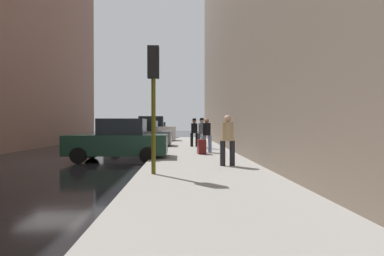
% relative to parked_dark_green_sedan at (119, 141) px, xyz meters
% --- Properties ---
extents(ground_plane, '(120.00, 120.00, 0.00)m').
position_rel_parked_dark_green_sedan_xyz_m(ground_plane, '(-2.65, -0.13, -0.85)').
color(ground_plane, black).
extents(sidewalk, '(4.00, 40.00, 0.15)m').
position_rel_parked_dark_green_sedan_xyz_m(sidewalk, '(3.35, -0.13, -0.77)').
color(sidewalk, gray).
rests_on(sidewalk, ground_plane).
extents(parked_dark_green_sedan, '(4.20, 2.07, 1.79)m').
position_rel_parked_dark_green_sedan_xyz_m(parked_dark_green_sedan, '(0.00, 0.00, 0.00)').
color(parked_dark_green_sedan, '#193828').
rests_on(parked_dark_green_sedan, ground_plane).
extents(parked_gray_coupe, '(4.24, 2.14, 1.79)m').
position_rel_parked_dark_green_sedan_xyz_m(parked_gray_coupe, '(-0.00, 6.79, 0.00)').
color(parked_gray_coupe, slate).
rests_on(parked_gray_coupe, ground_plane).
extents(parked_white_van, '(4.65, 2.17, 2.25)m').
position_rel_parked_dark_green_sedan_xyz_m(parked_white_van, '(-0.00, 13.19, 0.18)').
color(parked_white_van, silver).
rests_on(parked_white_van, ground_plane).
extents(parked_silver_sedan, '(4.22, 2.11, 1.79)m').
position_rel_parked_dark_green_sedan_xyz_m(parked_silver_sedan, '(-0.00, 19.39, 0.00)').
color(parked_silver_sedan, '#B7BABF').
rests_on(parked_silver_sedan, ground_plane).
extents(fire_hydrant, '(0.42, 0.22, 0.70)m').
position_rel_parked_dark_green_sedan_xyz_m(fire_hydrant, '(1.80, 7.87, -0.35)').
color(fire_hydrant, red).
rests_on(fire_hydrant, sidewalk).
extents(traffic_light, '(0.32, 0.32, 3.60)m').
position_rel_parked_dark_green_sedan_xyz_m(traffic_light, '(1.85, -4.43, 1.91)').
color(traffic_light, '#514C0F').
rests_on(traffic_light, sidewalk).
extents(pedestrian_in_jeans, '(0.51, 0.42, 1.71)m').
position_rel_parked_dark_green_sedan_xyz_m(pedestrian_in_jeans, '(3.95, 1.96, 0.26)').
color(pedestrian_in_jeans, '#728CB2').
rests_on(pedestrian_in_jeans, sidewalk).
extents(pedestrian_in_tan_coat, '(0.52, 0.46, 1.71)m').
position_rel_parked_dark_green_sedan_xyz_m(pedestrian_in_tan_coat, '(4.21, -2.90, 0.26)').
color(pedestrian_in_tan_coat, black).
rests_on(pedestrian_in_tan_coat, sidewalk).
extents(pedestrian_with_fedora, '(0.50, 0.40, 1.78)m').
position_rel_parked_dark_green_sedan_xyz_m(pedestrian_with_fedora, '(3.53, 5.91, 0.29)').
color(pedestrian_with_fedora, black).
rests_on(pedestrian_with_fedora, sidewalk).
extents(pedestrian_with_beanie, '(0.52, 0.45, 1.78)m').
position_rel_parked_dark_green_sedan_xyz_m(pedestrian_with_beanie, '(3.91, 4.66, 0.29)').
color(pedestrian_with_beanie, '#333338').
rests_on(pedestrian_with_beanie, sidewalk).
extents(rolling_suitcase, '(0.41, 0.59, 1.04)m').
position_rel_parked_dark_green_sedan_xyz_m(rolling_suitcase, '(3.64, 1.20, -0.36)').
color(rolling_suitcase, '#591414').
rests_on(rolling_suitcase, sidewalk).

